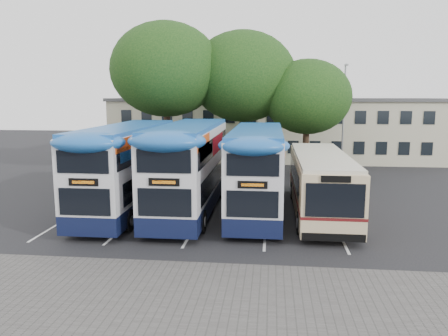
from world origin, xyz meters
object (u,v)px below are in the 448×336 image
at_px(tree_right, 307,97).
at_px(bus_dd_right, 257,167).
at_px(tree_mid, 243,77).
at_px(bus_single, 320,180).
at_px(tree_left, 166,70).
at_px(bus_dd_left, 128,164).
at_px(lamp_post, 344,112).
at_px(bus_dd_mid, 190,164).

xyz_separation_m(tree_right, bus_dd_right, (-3.48, -11.16, -3.77)).
bearing_deg(tree_mid, bus_single, -66.85).
relative_size(tree_mid, bus_dd_right, 1.03).
xyz_separation_m(bus_dd_right, bus_single, (3.46, 0.04, -0.68)).
relative_size(tree_left, bus_dd_right, 1.08).
bearing_deg(tree_mid, tree_left, -163.46).
bearing_deg(tree_left, bus_dd_left, -88.48).
distance_m(tree_left, bus_dd_left, 12.11).
xyz_separation_m(tree_right, bus_single, (-0.02, -11.12, -4.45)).
height_order(tree_mid, bus_dd_left, tree_mid).
distance_m(tree_left, tree_right, 11.24).
distance_m(tree_mid, bus_single, 14.30).
xyz_separation_m(lamp_post, bus_dd_right, (-6.79, -14.14, -2.50)).
bearing_deg(lamp_post, bus_dd_right, -115.65).
bearing_deg(tree_right, bus_dd_right, -107.33).
bearing_deg(tree_mid, lamp_post, 14.68).
xyz_separation_m(tree_mid, bus_single, (5.09, -11.90, -6.07)).
bearing_deg(bus_single, bus_dd_right, -179.40).
distance_m(tree_mid, bus_dd_mid, 13.40).
height_order(bus_dd_mid, bus_dd_right, bus_dd_mid).
height_order(bus_dd_left, bus_single, bus_dd_left).
xyz_separation_m(tree_left, tree_right, (11.00, 0.97, -2.11)).
bearing_deg(tree_mid, tree_right, -8.72).
height_order(tree_right, bus_dd_right, tree_right).
bearing_deg(tree_mid, bus_dd_right, -82.25).
relative_size(tree_left, bus_dd_left, 1.05).
xyz_separation_m(bus_dd_mid, bus_dd_right, (3.73, 0.20, -0.12)).
xyz_separation_m(lamp_post, bus_dd_mid, (-10.52, -14.35, -2.38)).
bearing_deg(bus_dd_mid, tree_mid, 80.16).
bearing_deg(tree_mid, bus_dd_left, -114.38).
relative_size(lamp_post, bus_dd_right, 0.81).
height_order(tree_right, bus_dd_left, tree_right).
relative_size(bus_dd_mid, bus_dd_right, 1.05).
height_order(bus_dd_right, bus_single, bus_dd_right).
relative_size(tree_left, bus_dd_mid, 1.03).
distance_m(tree_left, tree_mid, 6.17).
relative_size(lamp_post, tree_right, 0.98).
bearing_deg(tree_mid, bus_dd_mid, -99.84).
relative_size(lamp_post, bus_single, 0.81).
bearing_deg(tree_left, tree_right, 5.03).
bearing_deg(bus_dd_left, tree_right, 47.26).
bearing_deg(tree_left, bus_single, -42.75).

